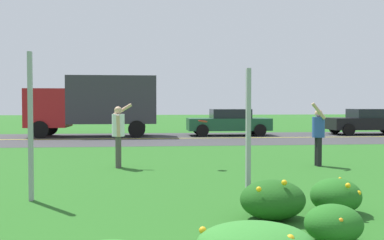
# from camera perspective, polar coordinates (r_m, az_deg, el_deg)

# --- Properties ---
(ground_plane) EXTENTS (120.00, 120.00, 0.00)m
(ground_plane) POSITION_cam_1_polar(r_m,az_deg,el_deg) (12.04, -2.54, -6.17)
(ground_plane) COLOR #26601E
(highway_strip) EXTENTS (120.00, 8.26, 0.01)m
(highway_strip) POSITION_cam_1_polar(r_m,az_deg,el_deg) (22.29, -4.08, -2.38)
(highway_strip) COLOR #38383A
(highway_strip) RESTS_ON ground
(highway_center_stripe) EXTENTS (120.00, 0.16, 0.00)m
(highway_center_stripe) POSITION_cam_1_polar(r_m,az_deg,el_deg) (22.29, -4.08, -2.37)
(highway_center_stripe) COLOR yellow
(highway_center_stripe) RESTS_ON ground
(daylily_clump_mid_right) EXTENTS (0.98, 0.86, 0.64)m
(daylily_clump_mid_right) POSITION_cam_1_polar(r_m,az_deg,el_deg) (6.82, 10.31, -10.02)
(daylily_clump_mid_right) COLOR #1E5619
(daylily_clump_mid_right) RESTS_ON ground
(daylily_clump_mid_left) EXTENTS (0.73, 0.66, 0.48)m
(daylily_clump_mid_left) POSITION_cam_1_polar(r_m,az_deg,el_deg) (5.91, 17.71, -12.56)
(daylily_clump_mid_left) COLOR #23661E
(daylily_clump_mid_left) RESTS_ON ground
(daylily_clump_front_center) EXTENTS (0.79, 0.79, 0.56)m
(daylily_clump_front_center) POSITION_cam_1_polar(r_m,az_deg,el_deg) (7.44, 17.97, -9.23)
(daylily_clump_front_center) COLOR #23661E
(daylily_clump_front_center) RESTS_ON ground
(sign_post_near_path) EXTENTS (0.07, 0.10, 2.65)m
(sign_post_near_path) POSITION_cam_1_polar(r_m,az_deg,el_deg) (8.37, -20.01, -0.79)
(sign_post_near_path) COLOR #93969B
(sign_post_near_path) RESTS_ON ground
(sign_post_by_roadside) EXTENTS (0.07, 0.10, 2.31)m
(sign_post_by_roadside) POSITION_cam_1_polar(r_m,az_deg,el_deg) (7.39, 7.23, -2.35)
(sign_post_by_roadside) COLOR #93969B
(sign_post_by_roadside) RESTS_ON ground
(person_thrower_white_shirt) EXTENTS (0.54, 0.49, 1.75)m
(person_thrower_white_shirt) POSITION_cam_1_polar(r_m,az_deg,el_deg) (12.17, -9.42, -1.38)
(person_thrower_white_shirt) COLOR silver
(person_thrower_white_shirt) RESTS_ON ground
(person_catcher_blue_shirt) EXTENTS (0.45, 0.49, 1.77)m
(person_catcher_blue_shirt) POSITION_cam_1_polar(r_m,az_deg,el_deg) (12.82, 15.90, -1.51)
(person_catcher_blue_shirt) COLOR #2D4C9E
(person_catcher_blue_shirt) RESTS_ON ground
(frisbee_red) EXTENTS (0.25, 0.25, 0.09)m
(frisbee_red) POSITION_cam_1_polar(r_m,az_deg,el_deg) (11.93, 1.39, -0.16)
(frisbee_red) COLOR red
(car_black_leftmost) EXTENTS (4.50, 2.00, 1.45)m
(car_black_leftmost) POSITION_cam_1_polar(r_m,az_deg,el_deg) (27.16, 21.68, -0.17)
(car_black_leftmost) COLOR black
(car_black_leftmost) RESTS_ON ground
(car_dark_green_center_left) EXTENTS (4.50, 2.00, 1.45)m
(car_dark_green_center_left) POSITION_cam_1_polar(r_m,az_deg,el_deg) (24.51, 4.74, -0.26)
(car_dark_green_center_left) COLOR #194C2D
(car_dark_green_center_left) RESTS_ON ground
(box_truck_red) EXTENTS (6.70, 2.46, 3.20)m
(box_truck_red) POSITION_cam_1_polar(r_m,az_deg,el_deg) (24.22, -12.25, 2.20)
(box_truck_red) COLOR maroon
(box_truck_red) RESTS_ON ground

